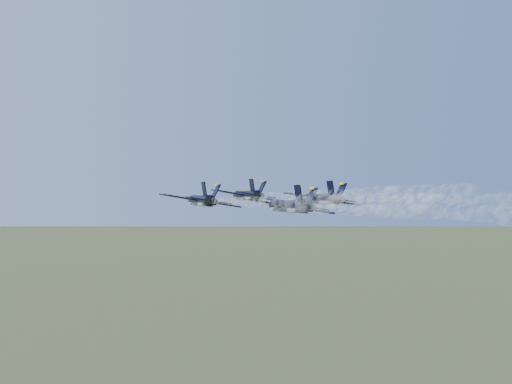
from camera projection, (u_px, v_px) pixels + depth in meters
jet_lead at (246, 195)px, 102.47m from camera, size 11.11×15.29×3.71m
jet_left at (201, 200)px, 89.88m from camera, size 11.11×15.29×3.71m
jet_right at (320, 199)px, 93.75m from camera, size 11.11×15.29×3.71m
jet_slot at (288, 206)px, 79.59m from camera, size 11.11×15.29×3.71m
smoke_trail_lead at (348, 216)px, 64.50m from camera, size 17.86×51.25×1.70m
smoke_trail_left at (294, 230)px, 51.91m from camera, size 17.86×51.25×1.70m
smoke_trail_right at (488, 225)px, 55.78m from camera, size 17.86×51.25×1.70m
smoke_trail_slot at (484, 248)px, 41.62m from camera, size 17.86×51.25×1.70m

